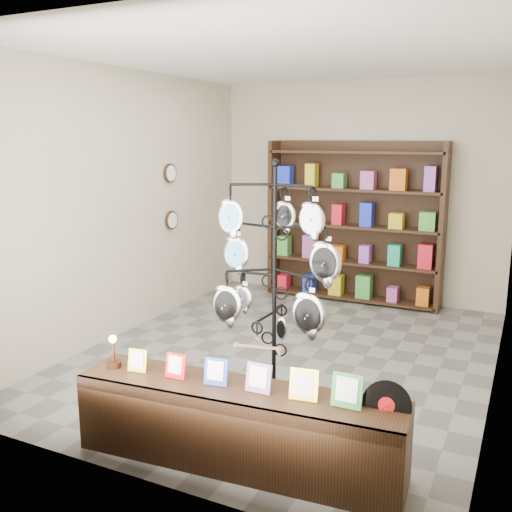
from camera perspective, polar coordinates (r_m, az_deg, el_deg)
The scene contains 6 objects.
ground at distance 6.12m, azimuth 3.19°, elevation -9.77°, with size 5.00×5.00×0.00m, color slate.
room_envelope at distance 5.70m, azimuth 3.41°, elevation 7.79°, with size 5.00×5.00×5.00m.
display_tree at distance 4.57m, azimuth 1.86°, elevation -1.38°, with size 1.07×0.97×2.09m.
front_shelf at distance 4.12m, azimuth -1.86°, elevation -16.61°, with size 2.34×0.66×0.82m.
back_shelving at distance 7.95m, azimuth 9.70°, elevation 2.83°, with size 2.42×0.36×2.20m.
wall_clocks at distance 7.38m, azimuth -8.52°, elevation 5.87°, with size 0.03×0.24×0.84m.
Camera 1 is at (2.18, -5.25, 2.25)m, focal length 40.00 mm.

